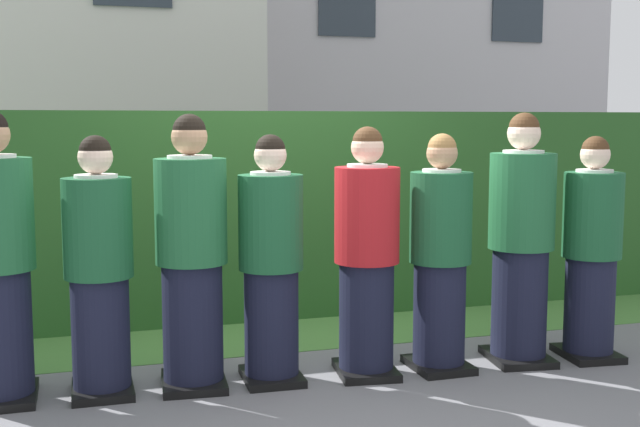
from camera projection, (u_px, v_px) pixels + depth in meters
ground_plane at (320, 376)px, 5.14m from camera, size 60.00×60.00×0.00m
student_front_row_1 at (99, 273)px, 4.74m from camera, size 0.40×0.44×1.54m
student_front_row_2 at (192, 259)px, 4.87m from camera, size 0.43×0.51×1.67m
student_front_row_3 at (271, 265)px, 4.99m from camera, size 0.40×0.49×1.54m
student_in_red_blazer at (367, 258)px, 5.11m from camera, size 0.42×0.50×1.59m
student_front_row_5 at (440, 259)px, 5.22m from camera, size 0.40×0.45×1.55m
student_front_row_6 at (521, 244)px, 5.39m from camera, size 0.45×0.53×1.68m
student_front_row_7 at (591, 254)px, 5.48m from camera, size 0.40×0.50×1.53m
hedge at (258, 213)px, 6.77m from camera, size 11.40×0.70×1.70m
lawn_strip at (281, 336)px, 6.11m from camera, size 11.40×0.90×0.01m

